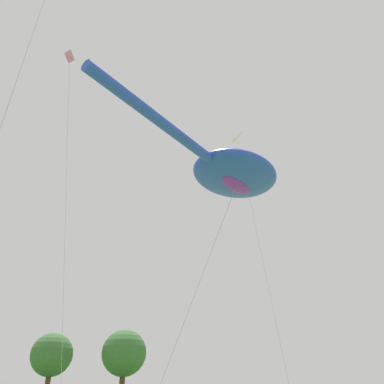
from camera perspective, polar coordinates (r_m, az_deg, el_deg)
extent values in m
ellipsoid|color=blue|center=(21.14, 6.26, 2.40)|extent=(5.93, 5.02, 1.31)
cylinder|color=blue|center=(16.67, -5.07, 10.40)|extent=(7.42, 1.96, 0.47)
ellipsoid|color=purple|center=(20.86, 6.34, 0.99)|extent=(2.44, 1.41, 0.47)
cylinder|color=#B2B2B7|center=(18.29, 0.58, -14.03)|extent=(3.87, 2.11, 11.13)
cube|color=white|center=(31.34, 6.44, 7.77)|extent=(1.02, 1.17, 0.77)
cylinder|color=#B2B2B7|center=(25.87, 9.80, -8.18)|extent=(0.69, 3.37, 19.20)
cylinder|color=#B2B2B7|center=(13.74, -22.03, 19.86)|extent=(1.31, 0.20, 22.20)
cube|color=pink|center=(29.70, -17.16, 18.08)|extent=(0.61, 0.86, 0.66)
cylinder|color=#B2B2B7|center=(23.48, -17.66, -1.77)|extent=(2.28, 1.12, 21.91)
sphere|color=#386633|center=(74.86, -19.47, -21.12)|extent=(6.87, 6.87, 6.87)
sphere|color=#386633|center=(71.28, -9.71, -21.77)|extent=(7.29, 7.29, 7.29)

